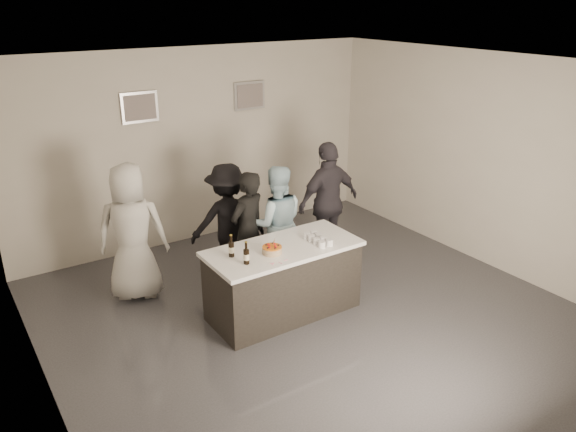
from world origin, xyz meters
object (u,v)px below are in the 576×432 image
object	(u,v)px
beer_bottle_b	(246,253)
person_main_blue	(276,223)
person_main_black	(248,231)
person_guest_left	(132,232)
cake	(272,250)
person_guest_back	(228,220)
person_guest_right	(328,202)
beer_bottle_a	(231,246)
bar_counter	(283,280)

from	to	relation	value
beer_bottle_b	person_main_blue	bearing A→B (deg)	44.30
person_main_black	person_guest_left	world-z (taller)	person_guest_left
cake	person_guest_back	size ratio (longest dim) A/B	0.14
person_main_black	person_guest_right	world-z (taller)	person_guest_right
beer_bottle_b	person_guest_left	distance (m)	1.76
person_guest_left	person_main_blue	bearing A→B (deg)	-171.27
cake	beer_bottle_a	distance (m)	0.48
bar_counter	person_guest_right	world-z (taller)	person_guest_right
cake	person_main_blue	distance (m)	1.15
person_main_black	person_guest_left	distance (m)	1.47
person_main_black	person_guest_right	distance (m)	1.42
bar_counter	beer_bottle_a	xyz separation A→B (m)	(-0.64, 0.10, 0.58)
beer_bottle_a	person_main_black	distance (m)	1.01
person_guest_left	person_guest_back	xyz separation A→B (m)	(1.31, -0.10, -0.10)
person_guest_left	beer_bottle_b	bearing A→B (deg)	142.14
bar_counter	person_main_blue	distance (m)	1.03
person_main_blue	person_guest_right	world-z (taller)	person_guest_right
person_guest_back	person_guest_right	bearing A→B (deg)	-179.05
bar_counter	person_main_blue	xyz separation A→B (m)	(0.45, 0.85, 0.36)
cake	person_guest_right	xyz separation A→B (m)	(1.62, 1.04, -0.05)
person_main_black	beer_bottle_b	bearing A→B (deg)	40.81
beer_bottle_a	person_main_blue	xyz separation A→B (m)	(1.08, 0.75, -0.22)
cake	person_main_black	size ratio (longest dim) A/B	0.14
cake	beer_bottle_b	size ratio (longest dim) A/B	0.89
bar_counter	beer_bottle_b	bearing A→B (deg)	-165.03
bar_counter	person_main_black	xyz separation A→B (m)	(-0.00, 0.85, 0.36)
beer_bottle_a	person_main_black	size ratio (longest dim) A/B	0.16
person_guest_right	person_main_blue	bearing A→B (deg)	4.25
bar_counter	person_main_black	bearing A→B (deg)	90.00
person_main_black	person_main_blue	distance (m)	0.45
bar_counter	beer_bottle_b	world-z (taller)	beer_bottle_b
cake	person_guest_right	bearing A→B (deg)	32.85
person_guest_back	person_main_black	bearing A→B (deg)	110.09
bar_counter	person_guest_left	xyz separation A→B (m)	(-1.35, 1.42, 0.45)
beer_bottle_b	person_main_blue	world-z (taller)	person_main_blue
bar_counter	beer_bottle_a	world-z (taller)	beer_bottle_a
cake	person_main_black	world-z (taller)	person_main_black
beer_bottle_a	beer_bottle_b	distance (m)	0.26
cake	person_main_black	distance (m)	0.96
beer_bottle_b	person_guest_left	xyz separation A→B (m)	(-0.76, 1.58, -0.13)
beer_bottle_b	person_guest_back	xyz separation A→B (m)	(0.55, 1.48, -0.23)
beer_bottle_a	person_guest_back	bearing A→B (deg)	64.08
person_main_blue	person_guest_left	distance (m)	1.89
person_main_blue	bar_counter	bearing A→B (deg)	85.87
beer_bottle_b	person_main_black	world-z (taller)	person_main_black
person_main_black	person_guest_left	bearing A→B (deg)	-41.93
beer_bottle_a	person_guest_right	distance (m)	2.23
cake	person_guest_back	distance (m)	1.43
beer_bottle_a	person_guest_right	xyz separation A→B (m)	(2.05, 0.86, -0.14)
beer_bottle_b	person_guest_left	bearing A→B (deg)	115.79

